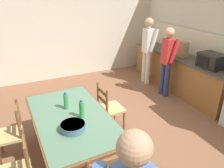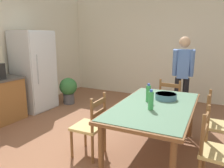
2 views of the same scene
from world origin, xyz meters
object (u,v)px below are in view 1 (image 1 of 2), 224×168
person_at_sink (148,48)px  microwave (212,61)px  serving_bowl (73,126)px  person_at_counter (167,59)px  dining_table (72,120)px  chair_side_near_left (12,134)px  paper_bag (183,49)px  chair_side_far_left (109,108)px  bottle_near_centre (66,101)px  bottle_off_centre (82,109)px

person_at_sink → microwave: bearing=-72.8°
serving_bowl → person_at_counter: (-1.50, 2.65, 0.11)m
dining_table → serving_bowl: (0.33, -0.07, 0.13)m
microwave → chair_side_near_left: microwave is taller
paper_bag → person_at_sink: (-0.75, -0.49, -0.09)m
chair_side_far_left → person_at_sink: (-1.56, 1.81, 0.54)m
microwave → chair_side_far_left: (-0.05, -2.31, -0.59)m
serving_bowl → person_at_counter: size_ratio=0.20×
dining_table → bottle_near_centre: size_ratio=7.03×
person_at_sink → chair_side_far_left: bearing=-139.3°
chair_side_far_left → person_at_counter: size_ratio=0.56×
person_at_sink → person_at_counter: (0.84, -0.02, -0.06)m
chair_side_near_left → dining_table: bearing=67.6°
dining_table → chair_side_near_left: size_ratio=2.08×
bottle_near_centre → bottle_off_centre: 0.35m
dining_table → person_at_sink: size_ratio=1.09×
chair_side_near_left → bottle_off_centre: bearing=66.3°
dining_table → person_at_sink: bearing=127.6°
chair_side_near_left → person_at_counter: bearing=105.8°
bottle_near_centre → paper_bag: bearing=108.3°
paper_bag → dining_table: size_ratio=0.19×
bottle_near_centre → chair_side_near_left: bearing=-100.9°
dining_table → person_at_sink: 3.30m
bottle_near_centre → chair_side_near_left: bottle_near_centre is taller
chair_side_near_left → serving_bowl: bearing=49.4°
bottle_off_centre → person_at_counter: bearing=117.2°
microwave → serving_bowl: bearing=-77.2°
chair_side_far_left → person_at_counter: (-0.72, 1.79, 0.47)m
paper_bag → person_at_sink: bearing=-146.7°
bottle_near_centre → chair_side_far_left: bearing=104.9°
bottle_near_centre → chair_side_far_left: size_ratio=0.30×
bottle_off_centre → person_at_sink: size_ratio=0.16×
bottle_near_centre → person_at_sink: bearing=124.1°
dining_table → bottle_off_centre: (0.09, 0.13, 0.20)m
bottle_near_centre → serving_bowl: size_ratio=0.84×
microwave → bottle_near_centre: 3.12m
paper_bag → person_at_counter: (0.09, -0.51, -0.15)m
microwave → chair_side_far_left: bearing=-91.3°
bottle_off_centre → chair_side_far_left: bottle_off_centre is taller
bottle_near_centre → person_at_sink: size_ratio=0.16×
serving_bowl → person_at_counter: 3.05m
paper_bag → chair_side_far_left: bearing=-70.6°
chair_side_far_left → serving_bowl: bearing=129.6°
paper_bag → person_at_counter: bearing=-80.2°
dining_table → chair_side_near_left: (-0.39, -0.82, -0.24)m
serving_bowl → person_at_sink: (-2.33, 2.67, 0.17)m
microwave → person_at_counter: (-0.78, -0.52, -0.12)m
dining_table → person_at_counter: 2.85m
bottle_off_centre → chair_side_far_left: 0.96m
bottle_off_centre → serving_bowl: (0.24, -0.20, -0.07)m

